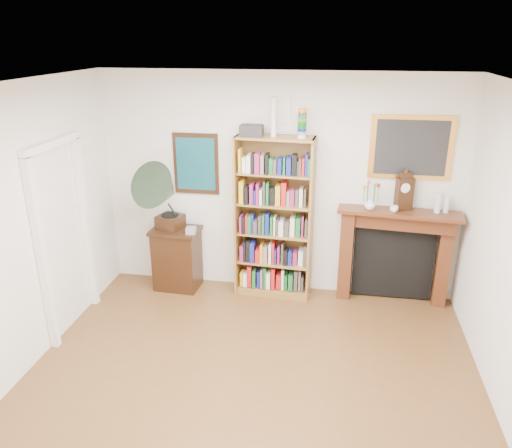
{
  "coord_description": "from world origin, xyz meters",
  "views": [
    {
      "loc": [
        0.72,
        -3.47,
        3.19
      ],
      "look_at": [
        -0.13,
        1.6,
        1.22
      ],
      "focal_mm": 35.0,
      "sensor_mm": 36.0,
      "label": 1
    }
  ],
  "objects": [
    {
      "name": "room",
      "position": [
        0.0,
        0.0,
        1.4
      ],
      "size": [
        4.51,
        5.01,
        2.81
      ],
      "color": "brown",
      "rests_on": "ground"
    },
    {
      "name": "door_casing",
      "position": [
        -2.21,
        1.2,
        1.26
      ],
      "size": [
        0.08,
        1.02,
        2.17
      ],
      "color": "white",
      "rests_on": "left_wall"
    },
    {
      "name": "teal_poster",
      "position": [
        -1.05,
        2.48,
        1.65
      ],
      "size": [
        0.58,
        0.04,
        0.78
      ],
      "color": "black",
      "rests_on": "back_wall"
    },
    {
      "name": "small_picture",
      "position": [
        0.0,
        2.48,
        2.35
      ],
      "size": [
        0.26,
        0.04,
        0.3
      ],
      "color": "white",
      "rests_on": "back_wall"
    },
    {
      "name": "gilt_painting",
      "position": [
        1.55,
        2.48,
        1.95
      ],
      "size": [
        0.95,
        0.04,
        0.75
      ],
      "color": "gold",
      "rests_on": "back_wall"
    },
    {
      "name": "bookshelf",
      "position": [
        -0.02,
        2.31,
        1.15
      ],
      "size": [
        0.97,
        0.41,
        2.37
      ],
      "rotation": [
        0.0,
        0.0,
        -0.08
      ],
      "color": "brown",
      "rests_on": "floor"
    },
    {
      "name": "side_cabinet",
      "position": [
        -1.3,
        2.26,
        0.42
      ],
      "size": [
        0.63,
        0.48,
        0.83
      ],
      "primitive_type": "cube",
      "rotation": [
        0.0,
        0.0,
        -0.05
      ],
      "color": "black",
      "rests_on": "floor"
    },
    {
      "name": "fireplace",
      "position": [
        1.48,
        2.39,
        0.72
      ],
      "size": [
        1.47,
        0.47,
        1.22
      ],
      "rotation": [
        0.0,
        0.0,
        -0.09
      ],
      "color": "#482510",
      "rests_on": "floor"
    },
    {
      "name": "gramophone",
      "position": [
        -1.37,
        2.11,
        1.37
      ],
      "size": [
        0.76,
        0.86,
        0.95
      ],
      "rotation": [
        0.0,
        0.0,
        -0.29
      ],
      "color": "black",
      "rests_on": "side_cabinet"
    },
    {
      "name": "cd_stack",
      "position": [
        -1.06,
        2.15,
        0.87
      ],
      "size": [
        0.13,
        0.13,
        0.08
      ],
      "primitive_type": "cube",
      "rotation": [
        0.0,
        0.0,
        0.12
      ],
      "color": "#A9A8B5",
      "rests_on": "side_cabinet"
    },
    {
      "name": "mantel_clock",
      "position": [
        1.52,
        2.38,
        1.44
      ],
      "size": [
        0.22,
        0.17,
        0.46
      ],
      "rotation": [
        0.0,
        0.0,
        0.36
      ],
      "color": "black",
      "rests_on": "fireplace"
    },
    {
      "name": "flower_vase",
      "position": [
        1.13,
        2.33,
        1.29
      ],
      "size": [
        0.17,
        0.17,
        0.14
      ],
      "primitive_type": "imported",
      "rotation": [
        0.0,
        0.0,
        0.32
      ],
      "color": "white",
      "rests_on": "fireplace"
    },
    {
      "name": "teacup",
      "position": [
        1.41,
        2.27,
        1.26
      ],
      "size": [
        0.11,
        0.11,
        0.08
      ],
      "primitive_type": "imported",
      "rotation": [
        0.0,
        0.0,
        -0.17
      ],
      "color": "silver",
      "rests_on": "fireplace"
    },
    {
      "name": "bottle_left",
      "position": [
        1.91,
        2.34,
        1.34
      ],
      "size": [
        0.07,
        0.07,
        0.24
      ],
      "primitive_type": "cylinder",
      "color": "silver",
      "rests_on": "fireplace"
    },
    {
      "name": "bottle_right",
      "position": [
        2.01,
        2.36,
        1.32
      ],
      "size": [
        0.06,
        0.06,
        0.2
      ],
      "primitive_type": "cylinder",
      "color": "silver",
      "rests_on": "fireplace"
    }
  ]
}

